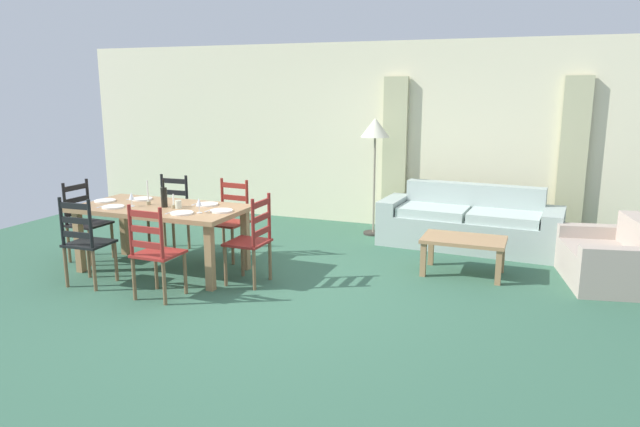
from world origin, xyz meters
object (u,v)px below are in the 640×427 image
object	(u,v)px
dining_chair_head_west	(86,221)
dining_chair_head_east	(252,240)
dining_chair_far_left	(170,214)
wine_bottle	(164,197)
standing_lamp	(375,135)
coffee_table	(464,244)
dining_chair_far_right	(230,220)
dining_table	(161,214)
dining_chair_near_left	(86,242)
armchair_upholstered	(613,261)
wine_glass_near_right	(199,203)
wine_glass_near_left	(131,197)
couch	(469,225)
coffee_cup_primary	(178,204)
dining_chair_near_right	(155,252)

from	to	relation	value
dining_chair_head_west	dining_chair_head_east	bearing A→B (deg)	-1.67
dining_chair_far_left	wine_bottle	xyz separation A→B (m)	(0.49, -0.78, 0.39)
wine_bottle	standing_lamp	world-z (taller)	standing_lamp
coffee_table	dining_chair_far_right	bearing A→B (deg)	-172.35
dining_chair_head_east	coffee_table	distance (m)	2.34
dining_table	dining_chair_head_west	bearing A→B (deg)	178.34
dining_chair_near_left	standing_lamp	size ratio (longest dim) A/B	0.59
armchair_upholstered	wine_glass_near_right	bearing A→B (deg)	-159.93
wine_bottle	wine_glass_near_left	size ratio (longest dim) A/B	1.96
wine_bottle	couch	xyz separation A→B (m)	(3.05, 2.33, -0.58)
wine_glass_near_right	wine_bottle	bearing A→B (deg)	166.46
wine_glass_near_right	coffee_cup_primary	bearing A→B (deg)	160.54
coffee_table	dining_chair_near_right	bearing A→B (deg)	-145.33
dining_chair_far_right	wine_bottle	distance (m)	0.93
dining_chair_far_right	wine_bottle	xyz separation A→B (m)	(-0.39, -0.75, 0.39)
wine_bottle	dining_chair_far_right	bearing A→B (deg)	62.55
dining_chair_near_left	coffee_cup_primary	distance (m)	1.02
dining_chair_head_east	armchair_upholstered	xyz separation A→B (m)	(3.57, 1.39, -0.23)
dining_chair_far_left	coffee_cup_primary	distance (m)	1.09
dining_chair_head_west	standing_lamp	distance (m)	3.90
dining_chair_near_right	coffee_table	distance (m)	3.30
dining_chair_near_left	dining_chair_near_right	xyz separation A→B (m)	(0.91, -0.06, 0.00)
armchair_upholstered	dining_chair_near_right	bearing A→B (deg)	-153.20
dining_chair_head_east	dining_chair_far_left	bearing A→B (deg)	153.36
dining_chair_near_left	wine_glass_near_left	size ratio (longest dim) A/B	5.96
dining_chair_near_left	wine_bottle	bearing A→B (deg)	54.78
wine_glass_near_right	couch	bearing A→B (deg)	44.38
wine_bottle	coffee_table	bearing A→B (deg)	19.60
dining_chair_near_left	dining_chair_head_east	xyz separation A→B (m)	(1.58, 0.69, 0.00)
dining_chair_near_right	dining_chair_far_right	bearing A→B (deg)	91.16
couch	armchair_upholstered	xyz separation A→B (m)	(1.61, -0.95, -0.04)
dining_chair_head_west	wine_glass_near_left	size ratio (longest dim) A/B	5.96
dining_table	coffee_table	bearing A→B (deg)	18.92
couch	armchair_upholstered	bearing A→B (deg)	-30.55
dining_chair_far_left	armchair_upholstered	bearing A→B (deg)	6.63
dining_chair_head_west	coffee_cup_primary	xyz separation A→B (m)	(1.38, -0.06, 0.32)
dining_chair_far_right	wine_bottle	bearing A→B (deg)	-117.45
coffee_cup_primary	wine_glass_near_right	bearing A→B (deg)	-19.46
dining_chair_far_right	coffee_cup_primary	bearing A→B (deg)	-104.99
dining_chair_far_left	coffee_cup_primary	xyz separation A→B (m)	(0.68, -0.79, 0.32)
standing_lamp	dining_chair_far_left	bearing A→B (deg)	-141.56
coffee_table	standing_lamp	distance (m)	2.27
dining_chair_head_east	dining_chair_near_right	bearing A→B (deg)	-131.88
dining_table	armchair_upholstered	xyz separation A→B (m)	(4.72, 1.36, -0.41)
coffee_cup_primary	standing_lamp	distance (m)	3.00
dining_chair_head_west	dining_chair_far_left	bearing A→B (deg)	46.36
dining_chair_near_left	coffee_cup_primary	size ratio (longest dim) A/B	10.67
coffee_table	dining_table	bearing A→B (deg)	-161.08
couch	dining_chair_far_left	bearing A→B (deg)	-156.35
coffee_table	armchair_upholstered	xyz separation A→B (m)	(1.52, 0.26, -0.11)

